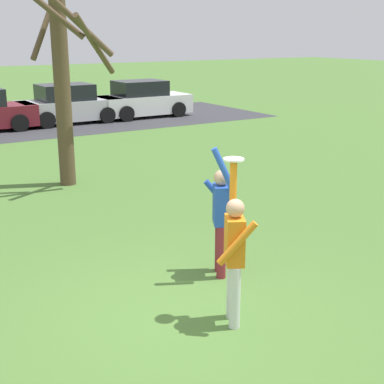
# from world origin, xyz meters

# --- Properties ---
(ground_plane) EXTENTS (120.00, 120.00, 0.00)m
(ground_plane) POSITION_xyz_m (0.00, 0.00, 0.00)
(ground_plane) COLOR #4C7533
(person_catcher) EXTENTS (0.51, 0.59, 2.08)m
(person_catcher) POSITION_xyz_m (0.39, -0.51, 0.98)
(person_catcher) COLOR silver
(person_catcher) RESTS_ON ground_plane
(person_defender) EXTENTS (0.61, 0.66, 2.04)m
(person_defender) POSITION_xyz_m (1.10, 0.79, 0.98)
(person_defender) COLOR maroon
(person_defender) RESTS_ON ground_plane
(frisbee_disc) EXTENTS (0.26, 0.26, 0.02)m
(frisbee_disc) POSITION_xyz_m (0.50, -0.31, 2.09)
(frisbee_disc) COLOR white
(frisbee_disc) RESTS_ON person_catcher
(parked_car_silver) EXTENTS (4.11, 2.06, 1.59)m
(parked_car_silver) POSITION_xyz_m (4.37, 16.41, 0.73)
(parked_car_silver) COLOR #BCBCC1
(parked_car_silver) RESTS_ON ground_plane
(parked_car_white) EXTENTS (4.11, 2.06, 1.59)m
(parked_car_white) POSITION_xyz_m (7.76, 16.37, 0.73)
(parked_car_white) COLOR white
(parked_car_white) RESTS_ON ground_plane
(bare_tree_tall) EXTENTS (2.22, 2.01, 4.70)m
(bare_tree_tall) POSITION_xyz_m (0.98, 7.05, 2.51)
(bare_tree_tall) COLOR brown
(bare_tree_tall) RESTS_ON ground_plane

